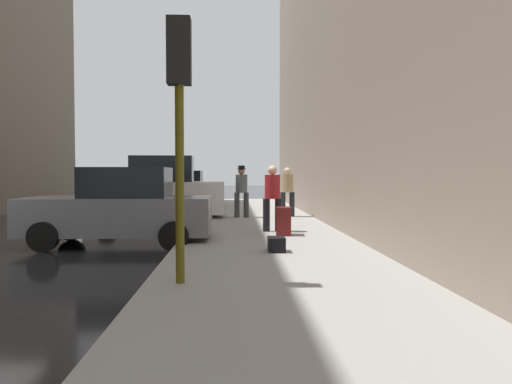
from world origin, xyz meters
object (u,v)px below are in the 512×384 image
parked_white_van (158,192)px  parked_dark_green_sedan (178,191)px  pedestrian_in_tan_coat (288,189)px  duffel_bag (276,244)px  pedestrian_with_beanie (242,189)px  traffic_light (179,92)px  parked_gray_coupe (121,208)px  fire_hydrant (201,221)px  rolling_suitcase (284,221)px  pedestrian_in_red_jacket (272,195)px

parked_white_van → parked_dark_green_sedan: parked_white_van is taller
pedestrian_in_tan_coat → duffel_bag: 7.95m
pedestrian_in_tan_coat → pedestrian_with_beanie: (-1.61, -0.27, 0.03)m
traffic_light → parked_gray_coupe: bearing=111.5°
parked_dark_green_sedan → pedestrian_with_beanie: pedestrian_with_beanie is taller
parked_white_van → pedestrian_with_beanie: (2.87, -0.24, 0.10)m
pedestrian_with_beanie → fire_hydrant: bearing=-102.5°
rolling_suitcase → duffel_bag: (-0.40, -2.60, -0.20)m
parked_dark_green_sedan → rolling_suitcase: bearing=-71.7°
parked_white_van → fire_hydrant: (1.80, -5.06, -0.54)m
parked_white_van → rolling_suitcase: 6.47m
parked_white_van → parked_dark_green_sedan: (0.00, 6.33, -0.18)m
fire_hydrant → traffic_light: 5.86m
parked_dark_green_sedan → pedestrian_with_beanie: bearing=-66.4°
parked_gray_coupe → pedestrian_with_beanie: (2.87, 5.52, 0.29)m
parked_gray_coupe → pedestrian_with_beanie: pedestrian_with_beanie is taller
traffic_light → rolling_suitcase: bearing=69.6°
parked_dark_green_sedan → duffel_bag: 14.55m
traffic_light → rolling_suitcase: size_ratio=3.46×
pedestrian_in_red_jacket → duffel_bag: (-0.19, -3.39, -0.81)m
parked_dark_green_sedan → duffel_bag: (3.41, -14.13, -0.56)m
parked_dark_green_sedan → pedestrian_with_beanie: (2.87, -6.57, 0.29)m
parked_gray_coupe → parked_dark_green_sedan: size_ratio=0.99×
parked_white_van → traffic_light: (1.85, -10.46, 1.73)m
fire_hydrant → rolling_suitcase: rolling_suitcase is taller
parked_dark_green_sedan → pedestrian_in_red_jacket: 11.33m
parked_dark_green_sedan → rolling_suitcase: parked_dark_green_sedan is taller
parked_white_van → parked_dark_green_sedan: bearing=90.0°
parked_white_van → parked_gray_coupe: bearing=-90.0°
fire_hydrant → rolling_suitcase: 2.01m
fire_hydrant → duffel_bag: bearing=-59.6°
fire_hydrant → duffel_bag: (1.61, -2.74, -0.21)m
traffic_light → duffel_bag: 3.95m
traffic_light → pedestrian_with_beanie: size_ratio=2.03×
parked_white_van → traffic_light: size_ratio=1.30×
parked_gray_coupe → fire_hydrant: 1.97m
parked_dark_green_sedan → pedestrian_in_red_jacket: bearing=-71.5°
rolling_suitcase → duffel_bag: 2.63m
duffel_bag → pedestrian_in_tan_coat: bearing=82.2°
parked_dark_green_sedan → traffic_light: (1.85, -16.79, 1.91)m
parked_dark_green_sedan → parked_gray_coupe: bearing=-90.0°
parked_gray_coupe → parked_white_van: bearing=90.0°
traffic_light → pedestrian_with_beanie: bearing=84.3°
parked_gray_coupe → rolling_suitcase: parked_gray_coupe is taller
fire_hydrant → duffel_bag: 3.18m
pedestrian_with_beanie → parked_dark_green_sedan: bearing=113.6°
pedestrian_in_red_jacket → rolling_suitcase: 1.02m
parked_white_van → duffel_bag: 8.55m
fire_hydrant → traffic_light: (0.05, -5.40, 2.26)m
parked_gray_coupe → parked_white_van: (-0.00, 5.76, 0.18)m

